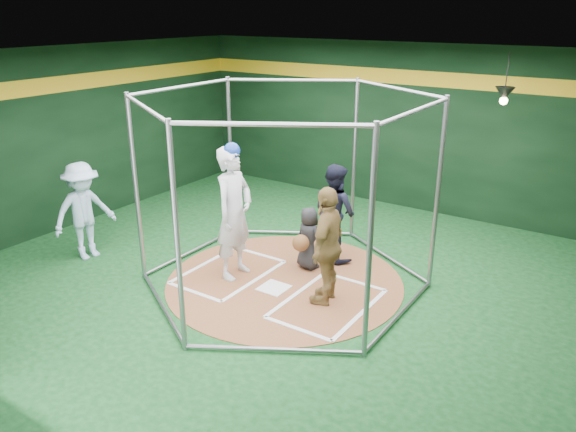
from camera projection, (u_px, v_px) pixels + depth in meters
The scene contains 12 objects.
room_shell at pixel (285, 177), 8.45m from camera, with size 10.10×9.10×3.53m.
clay_disc at pixel (285, 281), 9.05m from camera, with size 3.80×3.80×0.01m, color brown.
home_plate at pixel (274, 288), 8.82m from camera, with size 0.43×0.43×0.01m, color white.
batter_box_left at pixel (229, 272), 9.35m from camera, with size 1.17×1.77×0.01m.
batter_box_right at pixel (328, 303), 8.36m from camera, with size 1.17×1.77×0.01m.
batting_cage at pixel (284, 193), 8.53m from camera, with size 4.05×4.67×3.00m.
pendant_lamp_near at pixel (504, 94), 9.76m from camera, with size 0.34×0.34×0.90m.
batter_figure at pixel (234, 212), 8.89m from camera, with size 0.56×0.82×2.22m.
visitor_leopard at pixel (327, 245), 8.16m from camera, with size 1.05×0.44×1.79m, color tan.
catcher_figure at pixel (308, 239), 9.32m from camera, with size 0.60×0.63×1.07m.
umpire at pixel (335, 212), 9.63m from camera, with size 0.82×0.64×1.69m, color black.
bystander_blue at pixel (84, 211), 9.66m from camera, with size 1.11×0.64×1.72m, color #ACC8E3.
Camera 1 is at (4.55, -6.72, 4.16)m, focal length 35.00 mm.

